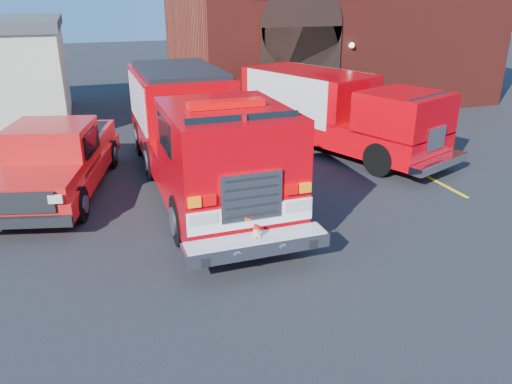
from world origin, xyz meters
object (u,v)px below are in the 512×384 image
object	(u,v)px
fire_engine	(197,132)
secondary_truck	(336,110)
pickup_truck	(58,159)
fire_station	(325,14)

from	to	relation	value
fire_engine	secondary_truck	bearing A→B (deg)	20.54
fire_engine	pickup_truck	size ratio (longest dim) A/B	1.54
fire_engine	secondary_truck	distance (m)	5.84
fire_station	fire_engine	xyz separation A→B (m)	(-9.38, -11.15, -2.62)
fire_station	pickup_truck	xyz separation A→B (m)	(-13.19, -10.32, -3.28)
pickup_truck	secondary_truck	world-z (taller)	secondary_truck
secondary_truck	fire_engine	bearing A→B (deg)	-159.46
fire_engine	pickup_truck	bearing A→B (deg)	167.70
fire_station	secondary_truck	world-z (taller)	fire_station
fire_station	pickup_truck	size ratio (longest dim) A/B	2.28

